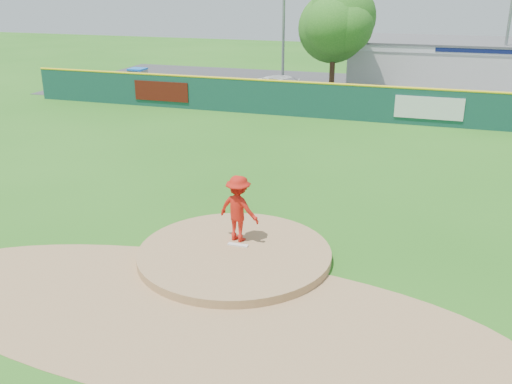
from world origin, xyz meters
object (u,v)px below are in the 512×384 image
(deciduous_tree, at_px, (334,27))
(light_pole_right, at_px, (511,11))
(pool_building_grp, at_px, (456,63))
(van, at_px, (285,89))
(light_pole_left, at_px, (284,1))
(playground_slide, at_px, (138,80))
(pitcher, at_px, (239,208))

(deciduous_tree, relative_size, light_pole_right, 0.74)
(pool_building_grp, height_order, light_pole_right, light_pole_right)
(van, distance_m, deciduous_tree, 5.37)
(van, distance_m, light_pole_left, 7.33)
(light_pole_left, distance_m, light_pole_right, 15.14)
(playground_slide, distance_m, deciduous_tree, 14.00)
(light_pole_left, bearing_deg, pool_building_grp, 22.60)
(pitcher, xyz_separation_m, deciduous_tree, (-1.89, 24.31, 3.31))
(deciduous_tree, height_order, light_pole_left, light_pole_left)
(pool_building_grp, relative_size, light_pole_left, 1.38)
(pool_building_grp, xyz_separation_m, light_pole_right, (3.00, -2.99, 3.88))
(van, height_order, playground_slide, playground_slide)
(van, xyz_separation_m, pool_building_grp, (10.52, 9.90, 0.85))
(pool_building_grp, distance_m, light_pole_right, 5.75)
(light_pole_left, bearing_deg, pitcher, -77.38)
(pool_building_grp, bearing_deg, light_pole_left, -157.40)
(playground_slide, distance_m, light_pole_left, 11.68)
(pool_building_grp, relative_size, light_pole_right, 1.52)
(deciduous_tree, bearing_deg, pool_building_grp, 41.16)
(pitcher, bearing_deg, light_pole_left, -63.44)
(pitcher, bearing_deg, pool_building_grp, -87.10)
(playground_slide, relative_size, light_pole_right, 0.31)
(van, distance_m, light_pole_right, 15.90)
(van, distance_m, playground_slide, 10.62)
(pitcher, bearing_deg, playground_slide, -40.74)
(van, bearing_deg, deciduous_tree, -22.93)
(playground_slide, height_order, deciduous_tree, deciduous_tree)
(playground_slide, xyz_separation_m, light_pole_left, (9.14, 5.09, 5.20))
(pool_building_grp, bearing_deg, van, -136.75)
(pitcher, distance_m, playground_slide, 26.00)
(pool_building_grp, bearing_deg, playground_slide, -154.49)
(pitcher, xyz_separation_m, pool_building_grp, (6.11, 31.30, 0.42))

